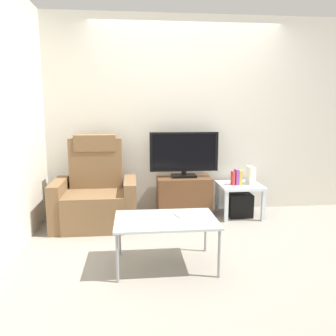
{
  "coord_description": "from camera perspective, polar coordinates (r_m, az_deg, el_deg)",
  "views": [
    {
      "loc": [
        -0.72,
        -3.52,
        1.4
      ],
      "look_at": [
        -0.31,
        0.5,
        0.7
      ],
      "focal_mm": 36.89,
      "sensor_mm": 36.0,
      "label": 1
    }
  ],
  "objects": [
    {
      "name": "ground_plane",
      "position": [
        3.86,
        5.4,
        -11.51
      ],
      "size": [
        6.4,
        6.4,
        0.0
      ],
      "primitive_type": "plane",
      "color": "gray"
    },
    {
      "name": "wall_back",
      "position": [
        4.71,
        2.95,
        8.6
      ],
      "size": [
        6.4,
        0.06,
        2.6
      ],
      "primitive_type": "cube",
      "color": "beige",
      "rests_on": "ground"
    },
    {
      "name": "wall_side",
      "position": [
        3.71,
        -24.32,
        7.41
      ],
      "size": [
        0.06,
        4.48,
        2.6
      ],
      "primitive_type": "cube",
      "color": "beige",
      "rests_on": "ground"
    },
    {
      "name": "tv_stand",
      "position": [
        4.58,
        2.65,
        -4.64
      ],
      "size": [
        0.7,
        0.4,
        0.51
      ],
      "color": "brown",
      "rests_on": "ground"
    },
    {
      "name": "television",
      "position": [
        4.49,
        2.67,
        2.4
      ],
      "size": [
        0.89,
        0.2,
        0.59
      ],
      "color": "black",
      "rests_on": "tv_stand"
    },
    {
      "name": "recliner_armchair",
      "position": [
        4.28,
        -11.88,
        -4.28
      ],
      "size": [
        0.98,
        0.78,
        1.08
      ],
      "rotation": [
        0.0,
        0.0,
        0.03
      ],
      "color": "brown",
      "rests_on": "ground"
    },
    {
      "name": "side_table",
      "position": [
        4.61,
        11.73,
        -3.42
      ],
      "size": [
        0.54,
        0.54,
        0.43
      ],
      "color": "silver",
      "rests_on": "ground"
    },
    {
      "name": "subwoofer_box",
      "position": [
        4.66,
        11.64,
        -5.92
      ],
      "size": [
        0.3,
        0.3,
        0.3
      ],
      "primitive_type": "cube",
      "color": "black",
      "rests_on": "ground"
    },
    {
      "name": "book_leftmost",
      "position": [
        4.53,
        10.67,
        -1.65
      ],
      "size": [
        0.03,
        0.11,
        0.17
      ],
      "primitive_type": "cube",
      "color": "red",
      "rests_on": "side_table"
    },
    {
      "name": "book_middle",
      "position": [
        4.54,
        11.28,
        -1.48
      ],
      "size": [
        0.04,
        0.12,
        0.2
      ],
      "primitive_type": "cube",
      "color": "purple",
      "rests_on": "side_table"
    },
    {
      "name": "book_rightmost",
      "position": [
        4.55,
        11.77,
        -1.53
      ],
      "size": [
        0.04,
        0.1,
        0.19
      ],
      "primitive_type": "cube",
      "color": "gold",
      "rests_on": "side_table"
    },
    {
      "name": "game_console",
      "position": [
        4.63,
        13.49,
        -1.16
      ],
      "size": [
        0.07,
        0.2,
        0.23
      ],
      "primitive_type": "cube",
      "color": "white",
      "rests_on": "side_table"
    },
    {
      "name": "coffee_table",
      "position": [
        3.09,
        -0.37,
        -8.89
      ],
      "size": [
        0.9,
        0.6,
        0.44
      ],
      "color": "#B2C6C1",
      "rests_on": "ground"
    },
    {
      "name": "cell_phone",
      "position": [
        3.17,
        2.0,
        -7.81
      ],
      "size": [
        0.11,
        0.16,
        0.01
      ],
      "primitive_type": "cube",
      "rotation": [
        0.0,
        0.0,
        0.27
      ],
      "color": "#B7B7BC",
      "rests_on": "coffee_table"
    }
  ]
}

